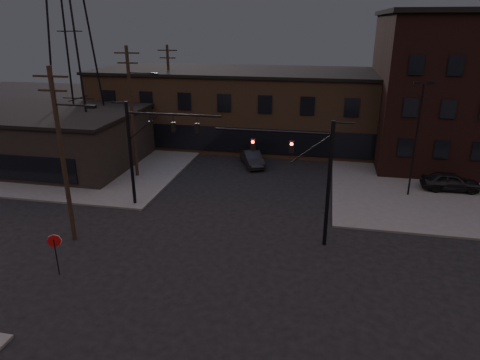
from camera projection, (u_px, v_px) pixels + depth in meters
name	position (u px, v px, depth m)	size (l,w,h in m)	color
ground	(207.00, 271.00, 24.31)	(140.00, 140.00, 0.00)	black
sidewalk_nw	(73.00, 146.00, 48.62)	(30.00, 30.00, 0.15)	#474744
building_row	(272.00, 109.00, 48.65)	(40.00, 12.00, 8.00)	brown
building_left	(54.00, 139.00, 41.89)	(16.00, 12.00, 5.00)	black
traffic_signal_near	(310.00, 170.00, 25.73)	(7.12, 0.24, 8.00)	black
traffic_signal_far	(146.00, 143.00, 31.18)	(7.12, 0.24, 8.00)	black
stop_sign	(55.00, 245.00, 23.34)	(0.72, 0.33, 2.48)	black
utility_pole_near	(63.00, 153.00, 25.88)	(3.70, 0.28, 11.00)	black
utility_pole_mid	(132.00, 110.00, 37.00)	(3.70, 0.28, 11.50)	black
utility_pole_far	(170.00, 93.00, 48.35)	(2.20, 0.28, 11.00)	black
transmission_tower	(69.00, 31.00, 39.88)	(7.00, 7.00, 25.00)	black
lot_light_a	(417.00, 130.00, 32.82)	(1.50, 0.28, 9.14)	black
parked_car_lot_a	(450.00, 181.00, 35.34)	(1.83, 4.55, 1.55)	black
parked_car_lot_b	(458.00, 164.00, 40.05)	(1.93, 4.75, 1.38)	silver
car_crossing	(252.00, 158.00, 41.91)	(1.57, 4.51, 1.49)	black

